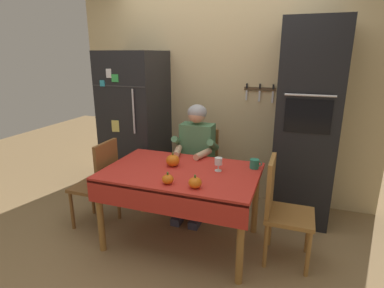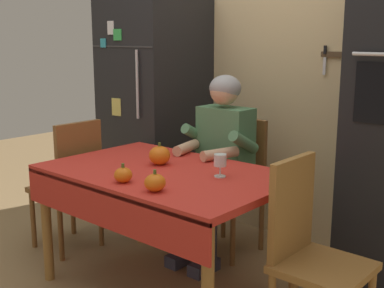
{
  "view_description": "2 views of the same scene",
  "coord_description": "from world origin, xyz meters",
  "px_view_note": "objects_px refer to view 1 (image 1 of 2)",
  "views": [
    {
      "loc": [
        0.98,
        -2.35,
        1.77
      ],
      "look_at": [
        0.06,
        0.22,
        0.96
      ],
      "focal_mm": 28.8,
      "sensor_mm": 36.0,
      "label": 1
    },
    {
      "loc": [
        1.94,
        -1.88,
        1.48
      ],
      "look_at": [
        0.08,
        0.25,
        0.88
      ],
      "focal_mm": 46.83,
      "sensor_mm": 36.0,
      "label": 2
    }
  ],
  "objects_px": {
    "wall_oven": "(306,125)",
    "pumpkin_large": "(168,179)",
    "chair_left_side": "(100,180)",
    "pumpkin_medium": "(173,160)",
    "dining_table": "(180,179)",
    "chair_behind_person": "(201,165)",
    "seated_person": "(195,151)",
    "refrigerator": "(136,125)",
    "wine_glass": "(218,162)",
    "pumpkin_small": "(195,183)",
    "coffee_mug": "(255,164)",
    "chair_right_side": "(281,206)"
  },
  "relations": [
    {
      "from": "wall_oven",
      "to": "pumpkin_large",
      "type": "height_order",
      "value": "wall_oven"
    },
    {
      "from": "chair_left_side",
      "to": "pumpkin_medium",
      "type": "distance_m",
      "value": 0.84
    },
    {
      "from": "pumpkin_large",
      "to": "dining_table",
      "type": "bearing_deg",
      "value": 91.8
    },
    {
      "from": "dining_table",
      "to": "chair_left_side",
      "type": "xyz_separation_m",
      "value": [
        -0.9,
        0.01,
        -0.14
      ]
    },
    {
      "from": "dining_table",
      "to": "chair_behind_person",
      "type": "xyz_separation_m",
      "value": [
        -0.06,
        0.79,
        -0.14
      ]
    },
    {
      "from": "dining_table",
      "to": "seated_person",
      "type": "distance_m",
      "value": 0.61
    },
    {
      "from": "refrigerator",
      "to": "pumpkin_medium",
      "type": "distance_m",
      "value": 1.16
    },
    {
      "from": "chair_left_side",
      "to": "pumpkin_medium",
      "type": "height_order",
      "value": "chair_left_side"
    },
    {
      "from": "dining_table",
      "to": "seated_person",
      "type": "bearing_deg",
      "value": 96.03
    },
    {
      "from": "wine_glass",
      "to": "pumpkin_small",
      "type": "xyz_separation_m",
      "value": [
        -0.08,
        -0.42,
        -0.04
      ]
    },
    {
      "from": "wall_oven",
      "to": "seated_person",
      "type": "relative_size",
      "value": 1.69
    },
    {
      "from": "seated_person",
      "to": "coffee_mug",
      "type": "relative_size",
      "value": 11.02
    },
    {
      "from": "pumpkin_medium",
      "to": "pumpkin_small",
      "type": "distance_m",
      "value": 0.53
    },
    {
      "from": "wine_glass",
      "to": "pumpkin_large",
      "type": "xyz_separation_m",
      "value": [
        -0.32,
        -0.42,
        -0.05
      ]
    },
    {
      "from": "dining_table",
      "to": "pumpkin_large",
      "type": "distance_m",
      "value": 0.32
    },
    {
      "from": "seated_person",
      "to": "chair_left_side",
      "type": "bearing_deg",
      "value": -144.73
    },
    {
      "from": "refrigerator",
      "to": "chair_behind_person",
      "type": "bearing_deg",
      "value": -5.83
    },
    {
      "from": "refrigerator",
      "to": "chair_behind_person",
      "type": "height_order",
      "value": "refrigerator"
    },
    {
      "from": "wine_glass",
      "to": "pumpkin_medium",
      "type": "distance_m",
      "value": 0.44
    },
    {
      "from": "wine_glass",
      "to": "refrigerator",
      "type": "bearing_deg",
      "value": 149.03
    },
    {
      "from": "chair_left_side",
      "to": "seated_person",
      "type": "bearing_deg",
      "value": 35.27
    },
    {
      "from": "coffee_mug",
      "to": "pumpkin_medium",
      "type": "relative_size",
      "value": 0.84
    },
    {
      "from": "seated_person",
      "to": "chair_right_side",
      "type": "distance_m",
      "value": 1.13
    },
    {
      "from": "chair_behind_person",
      "to": "wine_glass",
      "type": "bearing_deg",
      "value": -60.06
    },
    {
      "from": "wall_oven",
      "to": "pumpkin_medium",
      "type": "xyz_separation_m",
      "value": [
        -1.16,
        -0.83,
        -0.25
      ]
    },
    {
      "from": "chair_right_side",
      "to": "coffee_mug",
      "type": "distance_m",
      "value": 0.45
    },
    {
      "from": "dining_table",
      "to": "refrigerator",
      "type": "bearing_deg",
      "value": 137.09
    },
    {
      "from": "chair_right_side",
      "to": "wine_glass",
      "type": "xyz_separation_m",
      "value": [
        -0.58,
        0.05,
        0.32
      ]
    },
    {
      "from": "pumpkin_large",
      "to": "chair_behind_person",
      "type": "bearing_deg",
      "value": 93.83
    },
    {
      "from": "wine_glass",
      "to": "chair_right_side",
      "type": "bearing_deg",
      "value": -4.91
    },
    {
      "from": "chair_behind_person",
      "to": "pumpkin_small",
      "type": "xyz_separation_m",
      "value": [
        0.31,
        -1.09,
        0.27
      ]
    },
    {
      "from": "chair_behind_person",
      "to": "pumpkin_small",
      "type": "relative_size",
      "value": 8.44
    },
    {
      "from": "dining_table",
      "to": "pumpkin_large",
      "type": "height_order",
      "value": "pumpkin_large"
    },
    {
      "from": "dining_table",
      "to": "wall_oven",
      "type": "bearing_deg",
      "value": 41.31
    },
    {
      "from": "refrigerator",
      "to": "dining_table",
      "type": "relative_size",
      "value": 1.29
    },
    {
      "from": "seated_person",
      "to": "coffee_mug",
      "type": "xyz_separation_m",
      "value": [
        0.69,
        -0.31,
        0.05
      ]
    },
    {
      "from": "chair_left_side",
      "to": "dining_table",
      "type": "bearing_deg",
      "value": -0.75
    },
    {
      "from": "chair_behind_person",
      "to": "pumpkin_large",
      "type": "height_order",
      "value": "chair_behind_person"
    },
    {
      "from": "refrigerator",
      "to": "wall_oven",
      "type": "xyz_separation_m",
      "value": [
        2.0,
        0.04,
        0.15
      ]
    },
    {
      "from": "refrigerator",
      "to": "chair_left_side",
      "type": "distance_m",
      "value": 0.96
    },
    {
      "from": "refrigerator",
      "to": "chair_right_side",
      "type": "height_order",
      "value": "refrigerator"
    },
    {
      "from": "pumpkin_large",
      "to": "wine_glass",
      "type": "bearing_deg",
      "value": 52.97
    },
    {
      "from": "chair_behind_person",
      "to": "wine_glass",
      "type": "height_order",
      "value": "chair_behind_person"
    },
    {
      "from": "chair_behind_person",
      "to": "coffee_mug",
      "type": "xyz_separation_m",
      "value": [
        0.69,
        -0.5,
        0.27
      ]
    },
    {
      "from": "seated_person",
      "to": "pumpkin_medium",
      "type": "distance_m",
      "value": 0.52
    },
    {
      "from": "coffee_mug",
      "to": "pumpkin_large",
      "type": "relative_size",
      "value": 1.11
    },
    {
      "from": "dining_table",
      "to": "chair_right_side",
      "type": "height_order",
      "value": "chair_right_side"
    },
    {
      "from": "wine_glass",
      "to": "pumpkin_medium",
      "type": "relative_size",
      "value": 0.94
    },
    {
      "from": "chair_right_side",
      "to": "pumpkin_medium",
      "type": "xyz_separation_m",
      "value": [
        -1.01,
        0.02,
        0.29
      ]
    },
    {
      "from": "seated_person",
      "to": "chair_left_side",
      "type": "relative_size",
      "value": 1.34
    }
  ]
}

